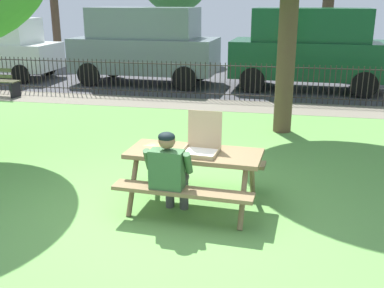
{
  "coord_description": "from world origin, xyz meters",
  "views": [
    {
      "loc": [
        1.54,
        -5.34,
        2.74
      ],
      "look_at": [
        0.27,
        0.81,
        0.75
      ],
      "focal_mm": 43.17,
      "sensor_mm": 36.0,
      "label": 1
    }
  ],
  "objects_px": {
    "pizza_box_open": "(202,143)",
    "parked_car_right": "(309,47)",
    "picnic_table_foreground": "(194,163)",
    "adult_at_table": "(169,171)",
    "parked_car_center": "(145,44)",
    "pizza_slice_on_table": "(155,144)"
  },
  "relations": [
    {
      "from": "picnic_table_foreground",
      "to": "pizza_slice_on_table",
      "type": "relative_size",
      "value": 6.45
    },
    {
      "from": "pizza_slice_on_table",
      "to": "parked_car_center",
      "type": "height_order",
      "value": "parked_car_center"
    },
    {
      "from": "pizza_slice_on_table",
      "to": "adult_at_table",
      "type": "xyz_separation_m",
      "value": [
        0.37,
        -0.68,
        -0.12
      ]
    },
    {
      "from": "pizza_box_open",
      "to": "adult_at_table",
      "type": "relative_size",
      "value": 0.45
    },
    {
      "from": "pizza_box_open",
      "to": "parked_car_right",
      "type": "distance_m",
      "value": 9.13
    },
    {
      "from": "pizza_slice_on_table",
      "to": "parked_car_right",
      "type": "relative_size",
      "value": 0.06
    },
    {
      "from": "adult_at_table",
      "to": "picnic_table_foreground",
      "type": "bearing_deg",
      "value": 65.41
    },
    {
      "from": "pizza_box_open",
      "to": "parked_car_center",
      "type": "distance_m",
      "value": 9.66
    },
    {
      "from": "pizza_box_open",
      "to": "pizza_slice_on_table",
      "type": "distance_m",
      "value": 0.73
    },
    {
      "from": "pizza_box_open",
      "to": "adult_at_table",
      "type": "bearing_deg",
      "value": -122.45
    },
    {
      "from": "pizza_slice_on_table",
      "to": "parked_car_center",
      "type": "xyz_separation_m",
      "value": [
        -2.87,
        8.79,
        0.53
      ]
    },
    {
      "from": "pizza_box_open",
      "to": "pizza_slice_on_table",
      "type": "height_order",
      "value": "pizza_box_open"
    },
    {
      "from": "adult_at_table",
      "to": "pizza_slice_on_table",
      "type": "bearing_deg",
      "value": 118.76
    },
    {
      "from": "picnic_table_foreground",
      "to": "adult_at_table",
      "type": "xyz_separation_m",
      "value": [
        -0.22,
        -0.49,
        0.06
      ]
    },
    {
      "from": "picnic_table_foreground",
      "to": "pizza_box_open",
      "type": "height_order",
      "value": "pizza_box_open"
    },
    {
      "from": "picnic_table_foreground",
      "to": "pizza_box_open",
      "type": "bearing_deg",
      "value": 11.04
    },
    {
      "from": "pizza_slice_on_table",
      "to": "parked_car_center",
      "type": "bearing_deg",
      "value": 108.05
    },
    {
      "from": "picnic_table_foreground",
      "to": "pizza_slice_on_table",
      "type": "bearing_deg",
      "value": 162.07
    },
    {
      "from": "adult_at_table",
      "to": "parked_car_center",
      "type": "xyz_separation_m",
      "value": [
        -3.24,
        9.48,
        0.65
      ]
    },
    {
      "from": "picnic_table_foreground",
      "to": "pizza_box_open",
      "type": "xyz_separation_m",
      "value": [
        0.1,
        0.02,
        0.3
      ]
    },
    {
      "from": "pizza_box_open",
      "to": "parked_car_right",
      "type": "height_order",
      "value": "parked_car_right"
    },
    {
      "from": "adult_at_table",
      "to": "parked_car_center",
      "type": "distance_m",
      "value": 10.04
    }
  ]
}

